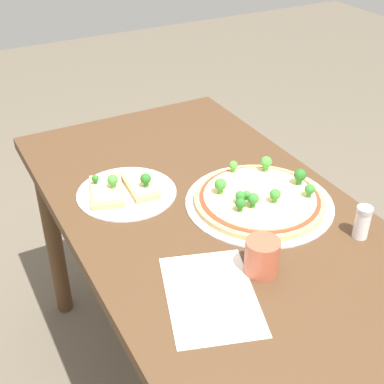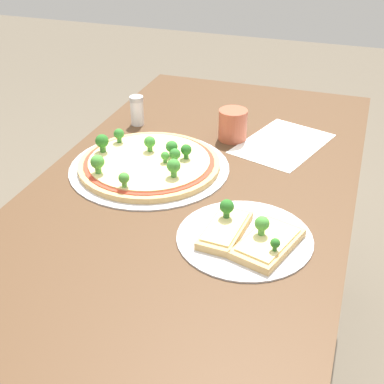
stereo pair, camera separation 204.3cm
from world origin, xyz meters
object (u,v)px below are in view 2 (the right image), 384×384
object	(u,v)px
pizza_tray_slice	(247,236)
pizza_tray_whole	(149,163)
drinking_cup	(233,125)
condiment_shaker	(137,110)
dining_table	(197,214)

from	to	relation	value
pizza_tray_slice	pizza_tray_whole	bearing A→B (deg)	54.27
pizza_tray_whole	pizza_tray_slice	distance (m)	0.37
pizza_tray_slice	drinking_cup	xyz separation A→B (m)	(0.44, 0.15, 0.03)
pizza_tray_whole	drinking_cup	size ratio (longest dim) A/B	4.68
condiment_shaker	dining_table	bearing A→B (deg)	-133.24
pizza_tray_whole	condiment_shaker	distance (m)	0.27
pizza_tray_slice	condiment_shaker	distance (m)	0.63
pizza_tray_whole	pizza_tray_slice	world-z (taller)	pizza_tray_whole
drinking_cup	condiment_shaker	world-z (taller)	same
drinking_cup	condiment_shaker	bearing A→B (deg)	88.39
pizza_tray_slice	condiment_shaker	size ratio (longest dim) A/B	3.22
pizza_tray_slice	drinking_cup	size ratio (longest dim) A/B	3.24
dining_table	drinking_cup	world-z (taller)	drinking_cup
drinking_cup	dining_table	bearing A→B (deg)	174.90
dining_table	pizza_tray_whole	world-z (taller)	pizza_tray_whole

